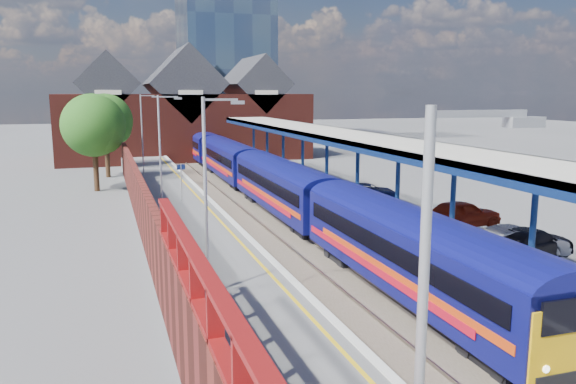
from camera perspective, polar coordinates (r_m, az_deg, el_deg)
name	(u,v)px	position (r m, az deg, el deg)	size (l,w,h in m)	color
ground	(235,196)	(45.01, -5.38, -0.42)	(240.00, 240.00, 0.00)	#5B5B5E
ballast_bed	(271,223)	(35.52, -1.76, -3.15)	(6.00, 76.00, 0.06)	#473D33
rails	(271,221)	(35.50, -1.76, -3.01)	(4.51, 76.00, 0.14)	slate
left_platform	(183,222)	(34.31, -10.62, -2.99)	(5.00, 76.00, 1.00)	#565659
right_platform	(357,209)	(37.52, 7.06, -1.78)	(6.00, 76.00, 1.00)	#565659
coping_left	(221,211)	(34.57, -6.79, -1.90)	(0.30, 76.00, 0.05)	silver
coping_right	(317,204)	(36.31, 3.00, -1.26)	(0.30, 76.00, 0.05)	silver
yellow_line	(212,212)	(34.46, -7.76, -1.99)	(0.14, 76.00, 0.01)	yellow
train	(252,169)	(45.22, -3.64, 2.38)	(2.94, 65.92, 3.45)	#0D0E5B
canopy	(340,136)	(38.41, 5.26, 5.69)	(4.50, 52.00, 4.48)	navy
lamp_post_a	(430,369)	(6.95, 14.25, -17.07)	(1.48, 0.18, 7.00)	#A5A8AA
lamp_post_b	(209,184)	(19.73, -8.01, 0.80)	(1.48, 0.18, 7.00)	#A5A8AA
lamp_post_c	(162,145)	(35.48, -12.68, 4.72)	(1.48, 0.18, 7.00)	#A5A8AA
lamp_post_d	(143,129)	(51.38, -14.48, 6.22)	(1.48, 0.18, 7.00)	#A5A8AA
platform_sign	(181,176)	(37.87, -10.80, 1.60)	(0.55, 0.08, 2.50)	#A5A8AA
brick_wall	(145,215)	(27.36, -14.32, -2.25)	(0.35, 50.00, 3.86)	#581D17
station_building	(184,115)	(71.89, -10.51, 7.73)	(30.00, 12.12, 13.78)	#581D17
glass_tower	(224,18)	(96.01, -6.50, 17.19)	(14.20, 14.20, 40.30)	#485E7C
tree_near	(95,127)	(49.16, -18.99, 6.25)	(5.20, 5.20, 8.10)	#382314
tree_far	(107,122)	(57.15, -17.91, 6.76)	(5.20, 5.20, 8.10)	#382314
parked_car_red	(462,214)	(31.48, 17.27, -2.12)	(1.77, 4.39, 1.50)	maroon
parked_car_silver	(519,242)	(26.62, 22.43, -4.76)	(1.44, 4.13, 1.36)	#B1B2B6
parked_car_dark	(530,243)	(26.65, 23.35, -4.78)	(1.93, 4.75, 1.38)	black
parked_car_blue	(368,192)	(38.09, 8.15, 0.01)	(1.88, 4.07, 1.13)	navy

